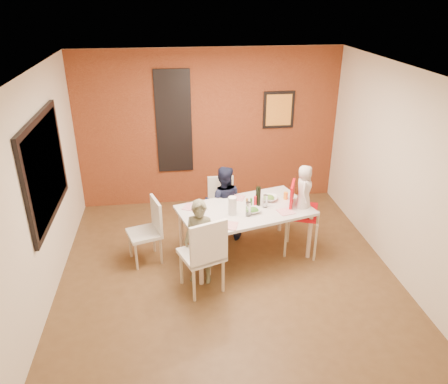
{
  "coord_description": "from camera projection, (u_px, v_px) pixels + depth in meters",
  "views": [
    {
      "loc": [
        -0.7,
        -4.99,
        3.55
      ],
      "look_at": [
        0.0,
        0.3,
        1.05
      ],
      "focal_mm": 35.0,
      "sensor_mm": 36.0,
      "label": 1
    }
  ],
  "objects": [
    {
      "name": "plate_far_left",
      "position": [
        191.0,
        207.0,
        6.13
      ],
      "size": [
        0.28,
        0.28,
        0.01
      ],
      "primitive_type": "cube",
      "rotation": [
        0.0,
        0.0,
        -0.43
      ],
      "color": "white",
      "rests_on": "dining_table"
    },
    {
      "name": "condiment_green",
      "position": [
        251.0,
        203.0,
        6.12
      ],
      "size": [
        0.03,
        0.03,
        0.13
      ],
      "primitive_type": "cylinder",
      "color": "#2C7125",
      "rests_on": "dining_table"
    },
    {
      "name": "art_print_canvas",
      "position": [
        279.0,
        110.0,
        7.48
      ],
      "size": [
        0.44,
        0.01,
        0.54
      ],
      "primitive_type": "cube",
      "color": "gold",
      "rests_on": "wall_back"
    },
    {
      "name": "picture_window_frame",
      "position": [
        45.0,
        168.0,
        5.32
      ],
      "size": [
        0.05,
        1.7,
        1.3
      ],
      "primitive_type": "cube",
      "color": "black",
      "rests_on": "wall_left"
    },
    {
      "name": "wall_right",
      "position": [
        396.0,
        172.0,
        5.76
      ],
      "size": [
        0.02,
        4.5,
        2.7
      ],
      "primitive_type": "cube",
      "color": "beige",
      "rests_on": "ground"
    },
    {
      "name": "ceiling",
      "position": [
        227.0,
        71.0,
        4.92
      ],
      "size": [
        4.5,
        4.5,
        0.02
      ],
      "primitive_type": "cube",
      "color": "white",
      "rests_on": "wall_back"
    },
    {
      "name": "plate_near_left",
      "position": [
        229.0,
        225.0,
        5.66
      ],
      "size": [
        0.28,
        0.28,
        0.01
      ],
      "primitive_type": "cube",
      "rotation": [
        0.0,
        0.0,
        -0.33
      ],
      "color": "white",
      "rests_on": "dining_table"
    },
    {
      "name": "toddler",
      "position": [
        304.0,
        190.0,
        6.07
      ],
      "size": [
        0.33,
        0.41,
        0.72
      ],
      "primitive_type": "imported",
      "rotation": [
        0.0,
        0.0,
        1.24
      ],
      "color": "beige",
      "rests_on": "high_chair"
    },
    {
      "name": "wall_left",
      "position": [
        41.0,
        190.0,
        5.22
      ],
      "size": [
        0.02,
        4.5,
        2.7
      ],
      "primitive_type": "cube",
      "color": "beige",
      "rests_on": "ground"
    },
    {
      "name": "wine_glass_b",
      "position": [
        265.0,
        201.0,
        6.1
      ],
      "size": [
        0.07,
        0.07,
        0.19
      ],
      "primitive_type": "cylinder",
      "color": "white",
      "rests_on": "dining_table"
    },
    {
      "name": "wall_front",
      "position": [
        266.0,
        292.0,
        3.47
      ],
      "size": [
        4.5,
        0.02,
        2.7
      ],
      "primitive_type": "cube",
      "color": "beige",
      "rests_on": "ground"
    },
    {
      "name": "glassblock_strip",
      "position": [
        174.0,
        122.0,
        7.35
      ],
      "size": [
        0.55,
        0.03,
        1.7
      ],
      "primitive_type": "cube",
      "color": "silver",
      "rests_on": "wall_back"
    },
    {
      "name": "ground",
      "position": [
        227.0,
        269.0,
        6.06
      ],
      "size": [
        4.5,
        4.5,
        0.0
      ],
      "primitive_type": "plane",
      "color": "brown",
      "rests_on": "ground"
    },
    {
      "name": "glassblock_surround",
      "position": [
        174.0,
        122.0,
        7.34
      ],
      "size": [
        0.6,
        0.03,
        1.76
      ],
      "primitive_type": "cube",
      "color": "black",
      "rests_on": "wall_back"
    },
    {
      "name": "plate_near_right",
      "position": [
        286.0,
        212.0,
        6.01
      ],
      "size": [
        0.24,
        0.24,
        0.01
      ],
      "primitive_type": "cube",
      "rotation": [
        0.0,
        0.0,
        0.23
      ],
      "color": "white",
      "rests_on": "dining_table"
    },
    {
      "name": "salad_bowl_b",
      "position": [
        269.0,
        198.0,
        6.34
      ],
      "size": [
        0.29,
        0.29,
        0.06
      ],
      "primitive_type": "imported",
      "rotation": [
        0.0,
        0.0,
        -0.3
      ],
      "color": "white",
      "rests_on": "dining_table"
    },
    {
      "name": "sippy_cup",
      "position": [
        286.0,
        196.0,
        6.35
      ],
      "size": [
        0.06,
        0.06,
        0.11
      ],
      "primitive_type": "cylinder",
      "color": "orange",
      "rests_on": "dining_table"
    },
    {
      "name": "condiment_red",
      "position": [
        255.0,
        201.0,
        6.14
      ],
      "size": [
        0.04,
        0.04,
        0.15
      ],
      "primitive_type": "cylinder",
      "color": "red",
      "rests_on": "dining_table"
    },
    {
      "name": "high_chair",
      "position": [
        300.0,
        212.0,
        6.23
      ],
      "size": [
        0.58,
        0.58,
        1.08
      ],
      "rotation": [
        0.0,
        0.0,
        1.2
      ],
      "color": "red",
      "rests_on": "ground"
    },
    {
      "name": "child_near",
      "position": [
        200.0,
        242.0,
        5.6
      ],
      "size": [
        0.49,
        0.39,
        1.17
      ],
      "primitive_type": "imported",
      "rotation": [
        0.0,
        0.0,
        -0.3
      ],
      "color": "#5F5D44",
      "rests_on": "ground"
    },
    {
      "name": "picture_window_pane",
      "position": [
        46.0,
        168.0,
        5.32
      ],
      "size": [
        0.02,
        1.55,
        1.15
      ],
      "primitive_type": "cube",
      "color": "black",
      "rests_on": "wall_left"
    },
    {
      "name": "wall_back",
      "position": [
        209.0,
        129.0,
        7.51
      ],
      "size": [
        4.5,
        0.02,
        2.7
      ],
      "primitive_type": "cube",
      "color": "beige",
      "rests_on": "ground"
    },
    {
      "name": "art_print_frame",
      "position": [
        279.0,
        110.0,
        7.49
      ],
      "size": [
        0.54,
        0.03,
        0.64
      ],
      "primitive_type": "cube",
      "color": "black",
      "rests_on": "wall_back"
    },
    {
      "name": "salad_bowl_a",
      "position": [
        253.0,
        211.0,
        5.99
      ],
      "size": [
        0.25,
        0.25,
        0.05
      ],
      "primitive_type": "imported",
      "rotation": [
        0.0,
        0.0,
        0.27
      ],
      "color": "white",
      "rests_on": "dining_table"
    },
    {
      "name": "condiment_brown",
      "position": [
        247.0,
        203.0,
        6.1
      ],
      "size": [
        0.04,
        0.04,
        0.14
      ],
      "primitive_type": "cylinder",
      "color": "brown",
      "rests_on": "dining_table"
    },
    {
      "name": "brick_accent_wall",
      "position": [
        209.0,
        129.0,
        7.49
      ],
      "size": [
        4.5,
        0.02,
        2.7
      ],
      "primitive_type": "cube",
      "color": "maroon",
      "rests_on": "ground"
    },
    {
      "name": "chair_far",
      "position": [
        221.0,
        201.0,
        6.89
      ],
      "size": [
        0.41,
        0.41,
        0.88
      ],
      "rotation": [
        0.0,
        0.0,
        0.0
      ],
      "color": "silver",
      "rests_on": "ground"
    },
    {
      "name": "chair_near",
      "position": [
        205.0,
        252.0,
        5.38
      ],
      "size": [
        0.63,
        0.63,
        1.06
      ],
      "rotation": [
        0.0,
        0.0,
        3.5
      ],
      "color": "white",
      "rests_on": "ground"
    },
    {
      "name": "wine_bottle",
      "position": [
        258.0,
        196.0,
        6.14
      ],
      "size": [
        0.07,
        0.07,
        0.28
      ],
      "primitive_type": "cylinder",
      "color": "black",
      "rests_on": "dining_table"
    },
    {
      "name": "dining_table",
      "position": [
        245.0,
        213.0,
        6.12
      ],
      "size": [
        2.0,
        1.44,
        0.75
      ],
      "rotation": [
        0.0,
        0.0,
        0.27
      ],
      "color": "silver",
      "rests_on": "ground"
    },
    {
      "name": "wine_glass_a",
      "position": [
        248.0,
        209.0,
        5.87
      ],
      "size": [
        0.07,
        0.07,
        0.2
      ],
      "primitive_type": "cylinder",
      "color": "silver",
      "rests_on": "dining_table"
    },
    {
      "name": "child_far",
      "position": [
        223.0,
        203.0,
        6.63
      ],
      "size": [
        0.63,
        0.52,
        1.18
      ],
      "primitive_type": "imported",
      "rotation": [
        0.0,
        0.0,
        3.0
      ],
      "color": "black",
      "rests_on": "ground"
    },
    {
      "name": "paper_towel_roll",
      "position": [
        232.0,
        206.0,
        5.89
      ],
      "size": [
        0.11,
        0.11,
        0.26
      ],
      "primitive_type": "cylinder",
      "color": "white",
      "rests_on": "dining_table"
    },
    {
      "name": "plate_far_mid",
      "position": [
        237.0,
        198.0,
        6.41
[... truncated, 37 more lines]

